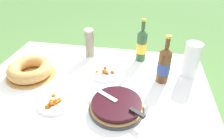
{
  "coord_description": "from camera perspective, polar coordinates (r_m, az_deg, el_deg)",
  "views": [
    {
      "loc": [
        0.32,
        -1.04,
        1.57
      ],
      "look_at": [
        0.11,
        0.09,
        0.82
      ],
      "focal_mm": 32.0,
      "sensor_mm": 36.0,
      "label": 1
    }
  ],
  "objects": [
    {
      "name": "garden_table",
      "position": [
        1.41,
        -5.23,
        -6.14
      ],
      "size": [
        1.53,
        1.04,
        0.75
      ],
      "color": "#A87A47",
      "rests_on": "ground_plane"
    },
    {
      "name": "tablecloth",
      "position": [
        1.37,
        -5.35,
        -4.21
      ],
      "size": [
        1.54,
        1.05,
        0.1
      ],
      "color": "white",
      "rests_on": "garden_table"
    },
    {
      "name": "berry_tart",
      "position": [
        1.15,
        1.3,
        -10.14
      ],
      "size": [
        0.31,
        0.31,
        0.06
      ],
      "color": "#38383D",
      "rests_on": "tablecloth"
    },
    {
      "name": "serving_knife",
      "position": [
        1.11,
        2.5,
        -9.5
      ],
      "size": [
        0.33,
        0.21,
        0.01
      ],
      "rotation": [
        0.0,
        0.0,
        2.6
      ],
      "color": "silver",
      "rests_on": "berry_tart"
    },
    {
      "name": "bundt_cake",
      "position": [
        1.52,
        -22.3,
        0.12
      ],
      "size": [
        0.34,
        0.34,
        0.09
      ],
      "color": "tan",
      "rests_on": "tablecloth"
    },
    {
      "name": "cup_stack",
      "position": [
        1.62,
        -6.43,
        7.55
      ],
      "size": [
        0.07,
        0.07,
        0.24
      ],
      "color": "beige",
      "rests_on": "tablecloth"
    },
    {
      "name": "cider_bottle_green",
      "position": [
        1.58,
        8.46,
        7.05
      ],
      "size": [
        0.08,
        0.08,
        0.34
      ],
      "color": "#2D562D",
      "rests_on": "tablecloth"
    },
    {
      "name": "cider_bottle_amber",
      "position": [
        1.35,
        14.64,
        1.38
      ],
      "size": [
        0.08,
        0.08,
        0.33
      ],
      "color": "brown",
      "rests_on": "tablecloth"
    },
    {
      "name": "snack_plate_near",
      "position": [
        1.44,
        -1.89,
        -0.83
      ],
      "size": [
        0.23,
        0.23,
        0.05
      ],
      "color": "white",
      "rests_on": "tablecloth"
    },
    {
      "name": "snack_plate_left",
      "position": [
        1.24,
        -15.96,
        -8.92
      ],
      "size": [
        0.21,
        0.21,
        0.05
      ],
      "color": "white",
      "rests_on": "tablecloth"
    },
    {
      "name": "paper_towel_roll",
      "position": [
        1.47,
        21.67,
        2.69
      ],
      "size": [
        0.11,
        0.11,
        0.25
      ],
      "color": "white",
      "rests_on": "tablecloth"
    }
  ]
}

